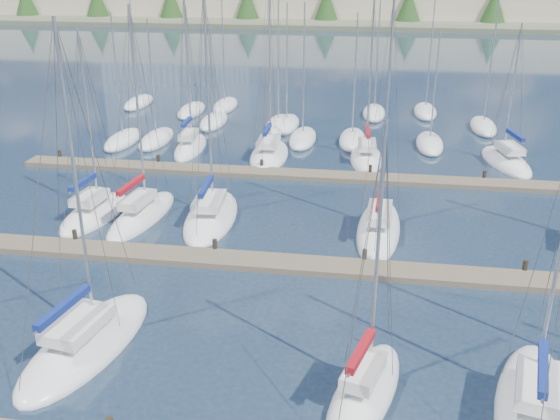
# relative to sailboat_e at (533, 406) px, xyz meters

# --- Properties ---
(ground) EXTENTS (400.00, 400.00, 0.00)m
(ground) POSITION_rel_sailboat_e_xyz_m (-10.25, 53.50, -0.18)
(ground) COLOR #243548
(ground) RESTS_ON ground
(dock_mid) EXTENTS (44.00, 1.93, 1.10)m
(dock_mid) POSITION_rel_sailboat_e_xyz_m (-10.25, 9.51, -0.03)
(dock_mid) COLOR #6B5E4C
(dock_mid) RESTS_ON ground
(dock_far) EXTENTS (44.00, 1.93, 1.10)m
(dock_far) POSITION_rel_sailboat_e_xyz_m (-10.25, 23.51, -0.03)
(dock_far) COLOR #6B5E4C
(dock_far) RESTS_ON ground
(sailboat_e) EXTENTS (4.24, 8.32, 12.74)m
(sailboat_e) POSITION_rel_sailboat_e_xyz_m (0.00, 0.00, 0.00)
(sailboat_e) COLOR white
(sailboat_e) RESTS_ON ground
(sailboat_k) EXTENTS (2.92, 9.20, 13.76)m
(sailboat_k) POSITION_rel_sailboat_e_xyz_m (-5.54, 14.70, 0.00)
(sailboat_k) COLOR white
(sailboat_k) RESTS_ON ground
(sailboat_j) EXTENTS (3.48, 8.62, 14.12)m
(sailboat_j) POSITION_rel_sailboat_e_xyz_m (-15.65, 14.94, -0.00)
(sailboat_j) COLOR white
(sailboat_j) RESTS_ON ground
(sailboat_p) EXTENTS (2.83, 7.49, 12.68)m
(sailboat_p) POSITION_rel_sailboat_e_xyz_m (-6.63, 28.18, 0.00)
(sailboat_p) COLOR white
(sailboat_p) RESTS_ON ground
(sailboat_q) EXTENTS (4.17, 7.95, 11.15)m
(sailboat_q) POSITION_rel_sailboat_e_xyz_m (4.05, 28.93, -0.01)
(sailboat_q) COLOR white
(sailboat_q) RESTS_ON ground
(sailboat_o) EXTENTS (3.18, 8.08, 14.90)m
(sailboat_o) POSITION_rel_sailboat_e_xyz_m (-14.26, 27.78, 0.01)
(sailboat_o) COLOR white
(sailboat_o) RESTS_ON ground
(sailboat_i) EXTENTS (3.07, 8.21, 13.21)m
(sailboat_i) POSITION_rel_sailboat_e_xyz_m (-19.88, 14.45, 0.01)
(sailboat_i) COLOR white
(sailboat_i) RESTS_ON ground
(sailboat_n) EXTENTS (2.59, 7.30, 13.16)m
(sailboat_n) POSITION_rel_sailboat_e_xyz_m (-21.05, 28.85, 0.02)
(sailboat_n) COLOR white
(sailboat_n) RESTS_ON ground
(sailboat_h) EXTENTS (3.28, 7.16, 11.92)m
(sailboat_h) POSITION_rel_sailboat_e_xyz_m (-22.89, 14.30, -0.00)
(sailboat_h) COLOR white
(sailboat_h) RESTS_ON ground
(sailboat_d) EXTENTS (3.70, 6.79, 11.01)m
(sailboat_d) POSITION_rel_sailboat_e_xyz_m (-5.93, -0.16, 0.01)
(sailboat_d) COLOR white
(sailboat_d) RESTS_ON ground
(sailboat_c) EXTENTS (4.40, 8.70, 13.82)m
(sailboat_c) POSITION_rel_sailboat_e_xyz_m (-17.35, 1.20, -0.01)
(sailboat_c) COLOR white
(sailboat_c) RESTS_ON ground
(distant_boats) EXTENTS (36.93, 20.75, 13.30)m
(distant_boats) POSITION_rel_sailboat_e_xyz_m (-14.59, 37.26, 0.11)
(distant_boats) COLOR #9EA0A5
(distant_boats) RESTS_ON ground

